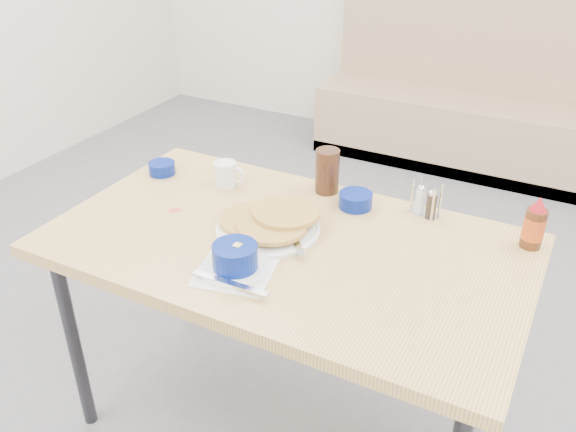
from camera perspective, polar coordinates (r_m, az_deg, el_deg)
The scene contains 11 objects.
booth_bench at distance 4.17m, azimuth 16.60°, elevation 9.50°, with size 1.90×0.56×1.22m.
dining_table at distance 1.83m, azimuth -0.18°, elevation -3.91°, with size 1.40×0.80×0.76m.
pancake_plate at distance 1.83m, azimuth -1.76°, elevation -0.74°, with size 0.33×0.31×0.06m.
coffee_mug at distance 2.09m, azimuth -5.78°, elevation 3.95°, with size 0.11×0.08×0.09m.
grits_setting at distance 1.64m, azimuth -4.97°, elevation -4.18°, with size 0.26×0.24×0.08m.
creamer_bowl at distance 2.22m, azimuth -11.71°, elevation 4.41°, with size 0.09×0.09×0.04m.
butter_bowl at distance 1.97m, azimuth 6.34°, elevation 1.47°, with size 0.11×0.11×0.05m.
amber_tumbler at distance 2.04m, azimuth 3.69°, elevation 4.22°, with size 0.08×0.08×0.15m, color #351D10.
condiment_caddy at distance 1.95m, azimuth 12.74°, elevation 1.17°, with size 0.11×0.08×0.11m.
syrup_bottle at distance 1.87m, azimuth 22.05°, elevation -0.83°, with size 0.06×0.06×0.16m.
sugar_wrapper at distance 1.98m, azimuth -10.52°, elevation 0.56°, with size 0.04×0.02×0.00m, color #D9484B.
Camera 1 is at (0.71, -1.09, 1.71)m, focal length 38.00 mm.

